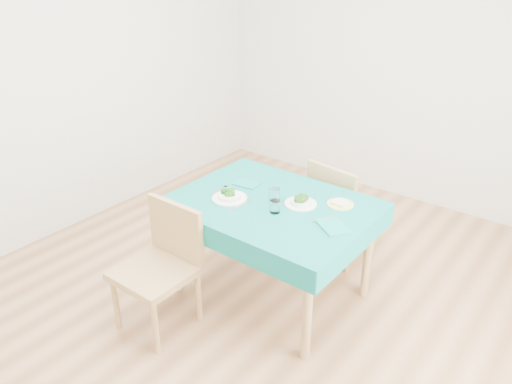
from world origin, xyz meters
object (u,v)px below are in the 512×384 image
Objects in this scene: chair_near at (152,252)px; side_plate at (340,204)px; bowl_far at (301,200)px; chair_far at (346,194)px; bowl_near at (229,194)px; table at (271,249)px.

chair_near is 6.42× the size of side_plate.
chair_far is at bearing 91.33° from bowl_far.
chair_far reaches higher than bowl_near.
chair_near is at bearing -123.94° from bowl_far.
bowl_near is at bearing -153.02° from table.
side_plate is (0.78, 1.01, 0.18)m from chair_near.
chair_near is 0.66m from bowl_near.
bowl_near is at bearing -148.78° from side_plate.
table is at bearing 61.87° from chair_near.
bowl_near is 1.12× the size of bowl_far.
chair_far reaches higher than side_plate.
side_plate is (0.65, 0.40, -0.03)m from bowl_near.
chair_far reaches higher than bowl_far.
chair_near is 1.29m from side_plate.
chair_near reaches higher than bowl_far.
table is at bearing -151.05° from bowl_far.
chair_near is 1.04× the size of chair_far.
chair_near reaches higher than table.
side_plate reaches higher than table.
bowl_near reaches higher than bowl_far.
chair_near is 1.04m from bowl_far.
side_plate is at bearing 121.58° from chair_far.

